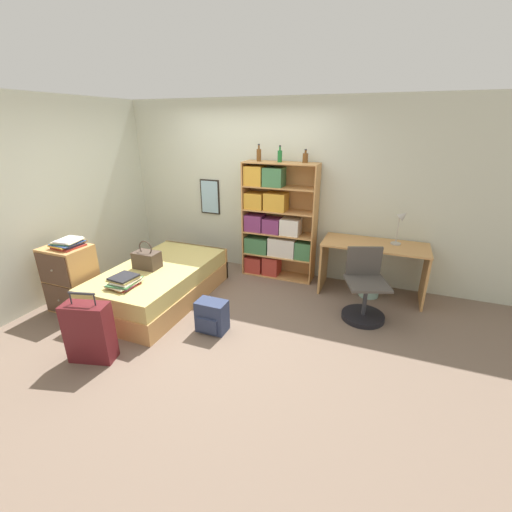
{
  "coord_description": "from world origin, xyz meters",
  "views": [
    {
      "loc": [
        2.0,
        -3.39,
        2.26
      ],
      "look_at": [
        0.59,
        0.19,
        0.75
      ],
      "focal_mm": 24.0,
      "sensor_mm": 36.0,
      "label": 1
    }
  ],
  "objects_px": {
    "book_stack_on_bed": "(124,281)",
    "desk": "(373,259)",
    "handbag": "(147,259)",
    "desk_lamp": "(402,221)",
    "suitcase": "(89,332)",
    "magazine_pile_on_dresser": "(68,243)",
    "bed": "(161,283)",
    "bottle_brown": "(280,156)",
    "bookcase": "(273,225)",
    "bottle_green": "(259,155)",
    "dresser": "(71,278)",
    "backpack": "(212,316)",
    "waste_bin": "(369,288)",
    "bottle_clear": "(305,158)",
    "desk_chair": "(364,297)"
  },
  "relations": [
    {
      "from": "bottle_clear",
      "to": "desk",
      "type": "bearing_deg",
      "value": -9.32
    },
    {
      "from": "bottle_brown",
      "to": "desk_lamp",
      "type": "distance_m",
      "value": 1.85
    },
    {
      "from": "suitcase",
      "to": "magazine_pile_on_dresser",
      "type": "xyz_separation_m",
      "value": [
        -0.97,
        0.74,
        0.57
      ]
    },
    {
      "from": "bottle_green",
      "to": "bottle_brown",
      "type": "bearing_deg",
      "value": 0.71
    },
    {
      "from": "magazine_pile_on_dresser",
      "to": "bookcase",
      "type": "bearing_deg",
      "value": 43.78
    },
    {
      "from": "desk_chair",
      "to": "desk",
      "type": "bearing_deg",
      "value": 87.24
    },
    {
      "from": "handbag",
      "to": "desk_lamp",
      "type": "bearing_deg",
      "value": 24.33
    },
    {
      "from": "bottle_clear",
      "to": "desk",
      "type": "height_order",
      "value": "bottle_clear"
    },
    {
      "from": "bookcase",
      "to": "desk",
      "type": "height_order",
      "value": "bookcase"
    },
    {
      "from": "bottle_brown",
      "to": "desk_lamp",
      "type": "relative_size",
      "value": 0.48
    },
    {
      "from": "book_stack_on_bed",
      "to": "desk",
      "type": "bearing_deg",
      "value": 34.52
    },
    {
      "from": "bottle_brown",
      "to": "bottle_clear",
      "type": "xyz_separation_m",
      "value": [
        0.35,
        0.04,
        -0.02
      ]
    },
    {
      "from": "magazine_pile_on_dresser",
      "to": "bottle_clear",
      "type": "xyz_separation_m",
      "value": [
        2.42,
        1.95,
        0.92
      ]
    },
    {
      "from": "backpack",
      "to": "bed",
      "type": "bearing_deg",
      "value": 156.65
    },
    {
      "from": "backpack",
      "to": "bottle_brown",
      "type": "bearing_deg",
      "value": 83.03
    },
    {
      "from": "desk_chair",
      "to": "magazine_pile_on_dresser",
      "type": "bearing_deg",
      "value": -162.18
    },
    {
      "from": "magazine_pile_on_dresser",
      "to": "bookcase",
      "type": "relative_size",
      "value": 0.21
    },
    {
      "from": "bookcase",
      "to": "desk_lamp",
      "type": "bearing_deg",
      "value": -1.17
    },
    {
      "from": "bottle_clear",
      "to": "backpack",
      "type": "height_order",
      "value": "bottle_clear"
    },
    {
      "from": "book_stack_on_bed",
      "to": "desk",
      "type": "height_order",
      "value": "desk"
    },
    {
      "from": "bed",
      "to": "bookcase",
      "type": "xyz_separation_m",
      "value": [
        1.14,
        1.31,
        0.58
      ]
    },
    {
      "from": "handbag",
      "to": "bottle_clear",
      "type": "xyz_separation_m",
      "value": [
        1.69,
        1.45,
        1.21
      ]
    },
    {
      "from": "dresser",
      "to": "desk_lamp",
      "type": "height_order",
      "value": "desk_lamp"
    },
    {
      "from": "dresser",
      "to": "bottle_brown",
      "type": "height_order",
      "value": "bottle_brown"
    },
    {
      "from": "dresser",
      "to": "desk",
      "type": "relative_size",
      "value": 0.62
    },
    {
      "from": "backpack",
      "to": "magazine_pile_on_dresser",
      "type": "bearing_deg",
      "value": -175.11
    },
    {
      "from": "handbag",
      "to": "suitcase",
      "type": "distance_m",
      "value": 1.29
    },
    {
      "from": "handbag",
      "to": "desk",
      "type": "bearing_deg",
      "value": 24.97
    },
    {
      "from": "book_stack_on_bed",
      "to": "dresser",
      "type": "distance_m",
      "value": 0.89
    },
    {
      "from": "book_stack_on_bed",
      "to": "backpack",
      "type": "relative_size",
      "value": 1.05
    },
    {
      "from": "book_stack_on_bed",
      "to": "desk_chair",
      "type": "height_order",
      "value": "desk_chair"
    },
    {
      "from": "desk",
      "to": "backpack",
      "type": "bearing_deg",
      "value": -135.03
    },
    {
      "from": "bottle_clear",
      "to": "waste_bin",
      "type": "bearing_deg",
      "value": -12.51
    },
    {
      "from": "bookcase",
      "to": "desk_chair",
      "type": "xyz_separation_m",
      "value": [
        1.45,
        -0.8,
        -0.54
      ]
    },
    {
      "from": "bottle_clear",
      "to": "desk_chair",
      "type": "distance_m",
      "value": 2.03
    },
    {
      "from": "suitcase",
      "to": "bottle_brown",
      "type": "distance_m",
      "value": 3.23
    },
    {
      "from": "magazine_pile_on_dresser",
      "to": "desk",
      "type": "relative_size",
      "value": 0.27
    },
    {
      "from": "desk_lamp",
      "to": "backpack",
      "type": "relative_size",
      "value": 1.27
    },
    {
      "from": "magazine_pile_on_dresser",
      "to": "bottle_brown",
      "type": "relative_size",
      "value": 1.65
    },
    {
      "from": "handbag",
      "to": "bottle_brown",
      "type": "relative_size",
      "value": 1.65
    },
    {
      "from": "handbag",
      "to": "bottle_brown",
      "type": "distance_m",
      "value": 2.29
    },
    {
      "from": "bed",
      "to": "desk_lamp",
      "type": "height_order",
      "value": "desk_lamp"
    },
    {
      "from": "bottle_brown",
      "to": "desk",
      "type": "height_order",
      "value": "bottle_brown"
    },
    {
      "from": "dresser",
      "to": "bottle_green",
      "type": "bearing_deg",
      "value": 46.96
    },
    {
      "from": "dresser",
      "to": "waste_bin",
      "type": "bearing_deg",
      "value": 26.37
    },
    {
      "from": "handbag",
      "to": "dresser",
      "type": "height_order",
      "value": "handbag"
    },
    {
      "from": "bottle_clear",
      "to": "desk_lamp",
      "type": "distance_m",
      "value": 1.53
    },
    {
      "from": "bottle_brown",
      "to": "waste_bin",
      "type": "height_order",
      "value": "bottle_brown"
    },
    {
      "from": "bed",
      "to": "suitcase",
      "type": "relative_size",
      "value": 2.52
    },
    {
      "from": "bottle_brown",
      "to": "backpack",
      "type": "height_order",
      "value": "bottle_brown"
    }
  ]
}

